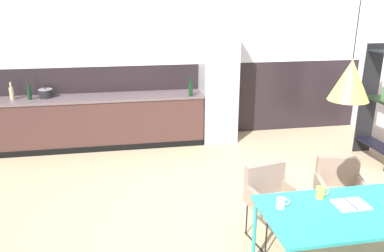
# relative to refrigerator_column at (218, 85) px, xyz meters

# --- Properties ---
(ground_plane) EXTENTS (9.06, 9.06, 0.00)m
(ground_plane) POSITION_rel_refrigerator_column_xyz_m (-0.46, -3.06, -1.01)
(ground_plane) COLOR tan
(back_wall_splashback_dark) EXTENTS (6.97, 0.12, 1.35)m
(back_wall_splashback_dark) POSITION_rel_refrigerator_column_xyz_m (-0.46, 0.36, -0.34)
(back_wall_splashback_dark) COLOR black
(back_wall_splashback_dark) RESTS_ON ground
(back_wall_panel_upper) EXTENTS (6.97, 0.12, 1.35)m
(back_wall_panel_upper) POSITION_rel_refrigerator_column_xyz_m (-0.46, 0.36, 1.01)
(back_wall_panel_upper) COLOR silver
(back_wall_panel_upper) RESTS_ON back_wall_splashback_dark
(kitchen_counter) EXTENTS (3.50, 0.63, 0.89)m
(kitchen_counter) POSITION_rel_refrigerator_column_xyz_m (-2.06, -0.00, -0.57)
(kitchen_counter) COLOR #452B27
(kitchen_counter) RESTS_ON ground
(refrigerator_column) EXTENTS (0.60, 0.60, 2.02)m
(refrigerator_column) POSITION_rel_refrigerator_column_xyz_m (0.00, 0.00, 0.00)
(refrigerator_column) COLOR #ADAFB2
(refrigerator_column) RESTS_ON ground
(dining_table) EXTENTS (1.89, 0.81, 0.72)m
(dining_table) POSITION_rel_refrigerator_column_xyz_m (0.40, -3.87, -0.33)
(dining_table) COLOR teal
(dining_table) RESTS_ON ground
(armchair_by_stool) EXTENTS (0.57, 0.56, 0.80)m
(armchair_by_stool) POSITION_rel_refrigerator_column_xyz_m (-0.20, -3.10, -0.50)
(armchair_by_stool) COLOR gray
(armchair_by_stool) RESTS_ON ground
(armchair_head_of_table) EXTENTS (0.58, 0.57, 0.79)m
(armchair_head_of_table) POSITION_rel_refrigerator_column_xyz_m (0.61, -3.05, -0.50)
(armchair_head_of_table) COLOR gray
(armchair_head_of_table) RESTS_ON ground
(open_book) EXTENTS (0.28, 0.22, 0.02)m
(open_book) POSITION_rel_refrigerator_column_xyz_m (0.25, -3.79, -0.29)
(open_book) COLOR white
(open_book) RESTS_ON dining_table
(mug_dark_espresso) EXTENTS (0.12, 0.08, 0.09)m
(mug_dark_espresso) POSITION_rel_refrigerator_column_xyz_m (-0.36, -3.73, -0.25)
(mug_dark_espresso) COLOR white
(mug_dark_espresso) RESTS_ON dining_table
(mug_short_terracotta) EXTENTS (0.13, 0.08, 0.11)m
(mug_short_terracotta) POSITION_rel_refrigerator_column_xyz_m (0.05, -3.63, -0.24)
(mug_short_terracotta) COLOR gold
(mug_short_terracotta) RESTS_ON dining_table
(cooking_pot) EXTENTS (0.23, 0.23, 0.17)m
(cooking_pot) POSITION_rel_refrigerator_column_xyz_m (-2.95, 0.08, -0.05)
(cooking_pot) COLOR black
(cooking_pot) RESTS_ON kitchen_counter
(bottle_vinegar_dark) EXTENTS (0.07, 0.07, 0.30)m
(bottle_vinegar_dark) POSITION_rel_refrigerator_column_xyz_m (-0.54, -0.23, -0.00)
(bottle_vinegar_dark) COLOR #0F3319
(bottle_vinegar_dark) RESTS_ON kitchen_counter
(bottle_spice_small) EXTENTS (0.06, 0.06, 0.29)m
(bottle_spice_small) POSITION_rel_refrigerator_column_xyz_m (-3.19, -0.01, -0.01)
(bottle_spice_small) COLOR #0F3319
(bottle_spice_small) RESTS_ON kitchen_counter
(bottle_wine_green) EXTENTS (0.07, 0.07, 0.29)m
(bottle_wine_green) POSITION_rel_refrigerator_column_xyz_m (-3.47, 0.03, -0.01)
(bottle_wine_green) COLOR tan
(bottle_wine_green) RESTS_ON kitchen_counter
(pendant_lamp_over_table_near) EXTENTS (0.30, 0.30, 0.95)m
(pendant_lamp_over_table_near) POSITION_rel_refrigerator_column_xyz_m (0.02, -3.90, 0.84)
(pendant_lamp_over_table_near) COLOR black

